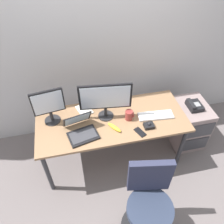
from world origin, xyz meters
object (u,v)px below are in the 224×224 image
at_px(file_cabinet, 188,124).
at_px(trackball_mouse, 149,126).
at_px(keyboard, 156,115).
at_px(coffee_mug, 129,115).
at_px(desk_phone, 194,106).
at_px(monitor_main, 105,99).
at_px(cell_phone, 140,132).
at_px(paper_notepad, 84,110).
at_px(laptop, 81,130).
at_px(banana, 114,127).
at_px(monitor_side, 49,105).
at_px(office_chair, 148,205).

relative_size(file_cabinet, trackball_mouse, 5.80).
xyz_separation_m(keyboard, coffee_mug, (-0.31, 0.03, 0.05)).
xyz_separation_m(file_cabinet, trackball_mouse, (-0.71, -0.28, 0.43)).
height_order(desk_phone, monitor_main, monitor_main).
xyz_separation_m(keyboard, cell_phone, (-0.25, -0.20, -0.01)).
relative_size(keyboard, cell_phone, 2.96).
xyz_separation_m(coffee_mug, paper_notepad, (-0.48, 0.26, -0.05)).
distance_m(laptop, cell_phone, 0.64).
bearing_deg(banana, trackball_mouse, -8.88).
distance_m(monitor_side, keyboard, 1.21).
height_order(desk_phone, laptop, laptop).
bearing_deg(paper_notepad, trackball_mouse, -32.73).
distance_m(trackball_mouse, cell_phone, 0.13).
distance_m(desk_phone, cell_phone, 0.88).
height_order(file_cabinet, monitor_main, monitor_main).
xyz_separation_m(desk_phone, laptop, (-1.45, -0.18, 0.10)).
relative_size(file_cabinet, monitor_side, 1.47).
height_order(monitor_side, keyboard, monitor_side).
relative_size(coffee_mug, banana, 0.61).
height_order(file_cabinet, banana, banana).
bearing_deg(office_chair, banana, 101.25).
bearing_deg(monitor_main, cell_phone, -46.09).
bearing_deg(trackball_mouse, desk_phone, 20.35).
bearing_deg(monitor_main, desk_phone, -0.48).
distance_m(desk_phone, paper_notepad, 1.38).
bearing_deg(monitor_side, banana, -22.34).
distance_m(file_cabinet, laptop, 1.54).
relative_size(file_cabinet, office_chair, 0.67).
bearing_deg(monitor_side, cell_phone, -22.77).
height_order(office_chair, paper_notepad, office_chair).
bearing_deg(office_chair, file_cabinet, 47.08).
distance_m(monitor_main, cell_phone, 0.52).
relative_size(office_chair, paper_notepad, 4.59).
distance_m(laptop, trackball_mouse, 0.75).
distance_m(trackball_mouse, coffee_mug, 0.25).
bearing_deg(banana, file_cabinet, 11.29).
bearing_deg(monitor_side, laptop, -39.98).
relative_size(monitor_side, coffee_mug, 3.71).
bearing_deg(banana, desk_phone, 10.53).
distance_m(file_cabinet, monitor_side, 1.87).
bearing_deg(cell_phone, monitor_main, 110.15).
bearing_deg(file_cabinet, desk_phone, -116.78).
bearing_deg(cell_phone, desk_phone, -2.70).
bearing_deg(coffee_mug, cell_phone, -74.97).
distance_m(monitor_side, coffee_mug, 0.90).
height_order(file_cabinet, office_chair, office_chair).
height_order(desk_phone, trackball_mouse, trackball_mouse).
relative_size(laptop, trackball_mouse, 3.52).
relative_size(desk_phone, monitor_main, 0.35).
xyz_separation_m(file_cabinet, desk_phone, (-0.01, -0.02, 0.35)).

